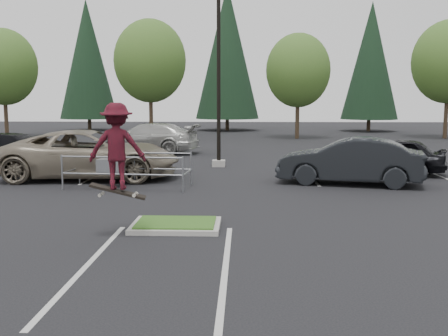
{
  "coord_description": "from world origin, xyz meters",
  "views": [
    {
      "loc": [
        1.69,
        -12.78,
        3.23
      ],
      "look_at": [
        1.15,
        1.5,
        1.32
      ],
      "focal_mm": 42.0,
      "sensor_mm": 36.0,
      "label": 1
    }
  ],
  "objects_px": {
    "car_r_charc": "(350,161)",
    "car_far_silver": "(148,138)",
    "light_pole": "(219,70)",
    "skateboarder": "(117,147)",
    "decid_a": "(4,69)",
    "car_r_black": "(391,156)",
    "cart_corral": "(115,166)",
    "decid_d": "(448,64)",
    "conif_b": "(227,52)",
    "conif_c": "(371,61)",
    "conif_a": "(87,59)",
    "car_l_tan": "(90,154)",
    "car_l_black": "(16,150)",
    "decid_c": "(298,73)",
    "decid_b": "(150,64)"
  },
  "relations": [
    {
      "from": "cart_corral",
      "to": "car_r_charc",
      "type": "distance_m",
      "value": 8.76
    },
    {
      "from": "decid_d",
      "to": "car_l_tan",
      "type": "relative_size",
      "value": 1.33
    },
    {
      "from": "car_r_charc",
      "to": "car_far_silver",
      "type": "distance_m",
      "value": 14.65
    },
    {
      "from": "decid_d",
      "to": "car_r_black",
      "type": "height_order",
      "value": "decid_d"
    },
    {
      "from": "decid_b",
      "to": "skateboarder",
      "type": "height_order",
      "value": "decid_b"
    },
    {
      "from": "light_pole",
      "to": "car_l_tan",
      "type": "distance_m",
      "value": 7.35
    },
    {
      "from": "decid_b",
      "to": "skateboarder",
      "type": "bearing_deg",
      "value": -81.33
    },
    {
      "from": "conif_b",
      "to": "conif_c",
      "type": "relative_size",
      "value": 1.16
    },
    {
      "from": "cart_corral",
      "to": "decid_d",
      "type": "bearing_deg",
      "value": 54.15
    },
    {
      "from": "decid_a",
      "to": "decid_b",
      "type": "distance_m",
      "value": 12.02
    },
    {
      "from": "light_pole",
      "to": "decid_c",
      "type": "height_order",
      "value": "light_pole"
    },
    {
      "from": "decid_b",
      "to": "car_r_black",
      "type": "xyz_separation_m",
      "value": [
        14.01,
        -20.72,
        -5.25
      ]
    },
    {
      "from": "decid_b",
      "to": "conif_b",
      "type": "bearing_deg",
      "value": 58.91
    },
    {
      "from": "conif_a",
      "to": "car_r_charc",
      "type": "bearing_deg",
      "value": -59.17
    },
    {
      "from": "car_l_tan",
      "to": "decid_b",
      "type": "bearing_deg",
      "value": 0.55
    },
    {
      "from": "conif_c",
      "to": "cart_corral",
      "type": "height_order",
      "value": "conif_c"
    },
    {
      "from": "decid_c",
      "to": "light_pole",
      "type": "bearing_deg",
      "value": -107.11
    },
    {
      "from": "conif_a",
      "to": "cart_corral",
      "type": "bearing_deg",
      "value": -72.1
    },
    {
      "from": "decid_c",
      "to": "car_far_silver",
      "type": "height_order",
      "value": "decid_c"
    },
    {
      "from": "conif_a",
      "to": "conif_b",
      "type": "relative_size",
      "value": 0.9
    },
    {
      "from": "decid_b",
      "to": "car_r_black",
      "type": "bearing_deg",
      "value": -55.93
    },
    {
      "from": "car_r_black",
      "to": "car_far_silver",
      "type": "xyz_separation_m",
      "value": [
        -11.98,
        8.19,
        0.1
      ]
    },
    {
      "from": "skateboarder",
      "to": "conif_c",
      "type": "bearing_deg",
      "value": -115.82
    },
    {
      "from": "conif_b",
      "to": "car_l_black",
      "type": "height_order",
      "value": "conif_b"
    },
    {
      "from": "decid_a",
      "to": "decid_d",
      "type": "xyz_separation_m",
      "value": [
        36.0,
        0.3,
        0.33
      ]
    },
    {
      "from": "light_pole",
      "to": "decid_c",
      "type": "xyz_separation_m",
      "value": [
        5.49,
        17.83,
        0.69
      ]
    },
    {
      "from": "conif_c",
      "to": "cart_corral",
      "type": "distance_m",
      "value": 38.1
    },
    {
      "from": "light_pole",
      "to": "car_far_silver",
      "type": "height_order",
      "value": "light_pole"
    },
    {
      "from": "decid_c",
      "to": "conif_b",
      "type": "relative_size",
      "value": 0.58
    },
    {
      "from": "decid_c",
      "to": "conif_c",
      "type": "distance_m",
      "value": 12.65
    },
    {
      "from": "decid_c",
      "to": "skateboarder",
      "type": "height_order",
      "value": "decid_c"
    },
    {
      "from": "decid_a",
      "to": "car_r_black",
      "type": "bearing_deg",
      "value": -37.86
    },
    {
      "from": "decid_c",
      "to": "skateboarder",
      "type": "xyz_separation_m",
      "value": [
        -7.19,
        -30.83,
        -3.12
      ]
    },
    {
      "from": "decid_a",
      "to": "car_l_black",
      "type": "height_order",
      "value": "decid_a"
    },
    {
      "from": "decid_a",
      "to": "decid_d",
      "type": "height_order",
      "value": "decid_d"
    },
    {
      "from": "light_pole",
      "to": "decid_a",
      "type": "height_order",
      "value": "light_pole"
    },
    {
      "from": "car_far_silver",
      "to": "cart_corral",
      "type": "bearing_deg",
      "value": 15.08
    },
    {
      "from": "light_pole",
      "to": "decid_b",
      "type": "xyz_separation_m",
      "value": [
        -6.51,
        18.53,
        1.48
      ]
    },
    {
      "from": "conif_c",
      "to": "car_r_charc",
      "type": "height_order",
      "value": "conif_c"
    },
    {
      "from": "decid_d",
      "to": "light_pole",
      "type": "bearing_deg",
      "value": -133.65
    },
    {
      "from": "light_pole",
      "to": "skateboarder",
      "type": "relative_size",
      "value": 4.56
    },
    {
      "from": "decid_a",
      "to": "decid_d",
      "type": "relative_size",
      "value": 0.94
    },
    {
      "from": "conif_c",
      "to": "car_l_black",
      "type": "bearing_deg",
      "value": -129.51
    },
    {
      "from": "conif_c",
      "to": "car_far_silver",
      "type": "bearing_deg",
      "value": -129.91
    },
    {
      "from": "decid_c",
      "to": "decid_d",
      "type": "height_order",
      "value": "decid_d"
    },
    {
      "from": "car_r_charc",
      "to": "car_l_tan",
      "type": "bearing_deg",
      "value": -81.65
    },
    {
      "from": "conif_b",
      "to": "car_r_black",
      "type": "bearing_deg",
      "value": -75.39
    },
    {
      "from": "car_r_charc",
      "to": "light_pole",
      "type": "bearing_deg",
      "value": -120.09
    },
    {
      "from": "cart_corral",
      "to": "car_far_silver",
      "type": "relative_size",
      "value": 0.74
    },
    {
      "from": "cart_corral",
      "to": "car_r_charc",
      "type": "height_order",
      "value": "car_r_charc"
    }
  ]
}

